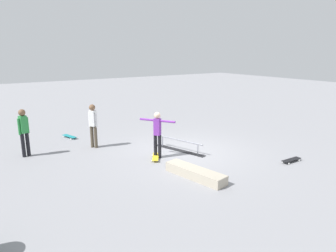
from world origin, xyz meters
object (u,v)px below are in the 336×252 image
object	(u,v)px
bystander_green_shirt	(24,130)
loose_skateboard_teal	(69,136)
skateboard_main	(156,157)
bystander_white_shirt	(93,123)
loose_skateboard_black	(291,160)
skate_ledge	(195,173)
skater_main	(157,132)
grind_rail	(179,146)

from	to	relation	value
bystander_green_shirt	loose_skateboard_teal	bearing A→B (deg)	19.83
skateboard_main	bystander_white_shirt	xyz separation A→B (m)	(2.39, 1.27, 0.86)
loose_skateboard_black	bystander_green_shirt	bearing A→B (deg)	-36.43
skate_ledge	loose_skateboard_black	world-z (taller)	skate_ledge
skateboard_main	bystander_white_shirt	size ratio (longest dim) A/B	0.47
skater_main	skate_ledge	bearing A→B (deg)	-33.60
skater_main	bystander_green_shirt	size ratio (longest dim) A/B	0.96
skater_main	loose_skateboard_teal	xyz separation A→B (m)	(4.15, 1.81, -0.85)
grind_rail	skateboard_main	xyz separation A→B (m)	(-0.29, 1.20, -0.11)
bystander_white_shirt	loose_skateboard_teal	xyz separation A→B (m)	(1.84, 0.41, -0.86)
skater_main	bystander_white_shirt	world-z (taller)	bystander_white_shirt
bystander_white_shirt	loose_skateboard_teal	size ratio (longest dim) A/B	2.02
bystander_green_shirt	loose_skateboard_black	xyz separation A→B (m)	(-5.47, -7.19, -0.87)
grind_rail	skateboard_main	distance (m)	1.24
loose_skateboard_black	loose_skateboard_teal	size ratio (longest dim) A/B	0.98
skate_ledge	skateboard_main	bearing A→B (deg)	3.89
skater_main	skateboard_main	distance (m)	0.87
skater_main	bystander_white_shirt	size ratio (longest dim) A/B	0.96
skate_ledge	loose_skateboard_teal	size ratio (longest dim) A/B	2.40
grind_rail	bystander_white_shirt	xyz separation A→B (m)	(2.10, 2.47, 0.75)
skater_main	loose_skateboard_teal	bearing A→B (deg)	169.80
skate_ledge	skater_main	bearing A→B (deg)	0.12
bystander_white_shirt	loose_skateboard_teal	bearing A→B (deg)	157.34
grind_rail	bystander_green_shirt	size ratio (longest dim) A/B	1.30
skate_ledge	loose_skateboard_black	bearing A→B (deg)	-102.28
grind_rail	skater_main	distance (m)	1.32
bystander_green_shirt	grind_rail	bearing A→B (deg)	-44.98
skate_ledge	skateboard_main	distance (m)	1.99
grind_rail	loose_skateboard_teal	bearing A→B (deg)	19.10
bystander_white_shirt	bystander_green_shirt	bearing A→B (deg)	-133.53
bystander_white_shirt	bystander_green_shirt	size ratio (longest dim) A/B	0.99
skater_main	bystander_green_shirt	distance (m)	4.58
skateboard_main	bystander_green_shirt	world-z (taller)	bystander_green_shirt
skate_ledge	bystander_green_shirt	size ratio (longest dim) A/B	1.18
bystander_white_shirt	loose_skateboard_black	xyz separation A→B (m)	(-5.13, -4.86, -0.86)
skater_main	loose_skateboard_teal	world-z (taller)	skater_main
skateboard_main	bystander_green_shirt	xyz separation A→B (m)	(2.73, 3.60, 0.87)
skateboard_main	loose_skateboard_teal	xyz separation A→B (m)	(4.23, 1.68, 0.00)
bystander_green_shirt	loose_skateboard_teal	size ratio (longest dim) A/B	2.03
grind_rail	loose_skateboard_teal	distance (m)	4.88
grind_rail	bystander_white_shirt	bearing A→B (deg)	32.55
grind_rail	loose_skateboard_black	distance (m)	3.86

